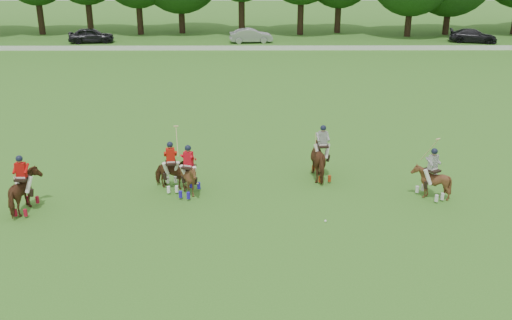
{
  "coord_description": "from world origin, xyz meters",
  "views": [
    {
      "loc": [
        1.25,
        -17.8,
        9.78
      ],
      "look_at": [
        1.36,
        4.2,
        1.4
      ],
      "focal_mm": 40.0,
      "sensor_mm": 36.0,
      "label": 1
    }
  ],
  "objects_px": {
    "car_left": "(91,35)",
    "polo_stripe_b": "(431,181)",
    "polo_red_c": "(189,178)",
    "polo_stripe_a": "(322,159)",
    "car_right": "(473,36)",
    "polo_ball": "(325,221)",
    "polo_red_b": "(171,173)",
    "car_mid": "(251,36)",
    "polo_red_a": "(24,192)"
  },
  "relations": [
    {
      "from": "car_mid",
      "to": "car_right",
      "type": "bearing_deg",
      "value": -96.76
    },
    {
      "from": "polo_red_a",
      "to": "polo_red_b",
      "type": "distance_m",
      "value": 5.78
    },
    {
      "from": "car_left",
      "to": "car_right",
      "type": "height_order",
      "value": "car_left"
    },
    {
      "from": "car_left",
      "to": "polo_ball",
      "type": "xyz_separation_m",
      "value": [
        19.62,
        -41.18,
        -0.74
      ]
    },
    {
      "from": "car_left",
      "to": "car_right",
      "type": "distance_m",
      "value": 40.0
    },
    {
      "from": "car_mid",
      "to": "polo_red_a",
      "type": "relative_size",
      "value": 1.92
    },
    {
      "from": "car_left",
      "to": "polo_red_a",
      "type": "xyz_separation_m",
      "value": [
        8.08,
        -40.19,
        0.05
      ]
    },
    {
      "from": "polo_stripe_a",
      "to": "polo_ball",
      "type": "xyz_separation_m",
      "value": [
        -0.32,
        -4.31,
        -0.85
      ]
    },
    {
      "from": "polo_stripe_b",
      "to": "polo_ball",
      "type": "height_order",
      "value": "polo_stripe_b"
    },
    {
      "from": "polo_stripe_b",
      "to": "polo_red_c",
      "type": "bearing_deg",
      "value": 177.99
    },
    {
      "from": "car_mid",
      "to": "polo_red_b",
      "type": "xyz_separation_m",
      "value": [
        -3.22,
        -38.09,
        0.01
      ]
    },
    {
      "from": "car_left",
      "to": "polo_ball",
      "type": "relative_size",
      "value": 50.92
    },
    {
      "from": "car_right",
      "to": "polo_red_c",
      "type": "xyz_separation_m",
      "value": [
        -25.72,
        -38.67,
        0.07
      ]
    },
    {
      "from": "car_left",
      "to": "car_right",
      "type": "relative_size",
      "value": 0.96
    },
    {
      "from": "polo_stripe_b",
      "to": "polo_red_b",
      "type": "bearing_deg",
      "value": 175.07
    },
    {
      "from": "car_right",
      "to": "polo_red_c",
      "type": "distance_m",
      "value": 46.44
    },
    {
      "from": "car_mid",
      "to": "polo_stripe_b",
      "type": "height_order",
      "value": "polo_stripe_b"
    },
    {
      "from": "car_left",
      "to": "polo_stripe_b",
      "type": "relative_size",
      "value": 1.7
    },
    {
      "from": "polo_red_a",
      "to": "polo_ball",
      "type": "height_order",
      "value": "polo_red_a"
    },
    {
      "from": "car_mid",
      "to": "car_right",
      "type": "xyz_separation_m",
      "value": [
        23.32,
        0.0,
        -0.03
      ]
    },
    {
      "from": "car_right",
      "to": "polo_stripe_a",
      "type": "distance_m",
      "value": 41.97
    },
    {
      "from": "polo_red_b",
      "to": "car_right",
      "type": "bearing_deg",
      "value": 55.14
    },
    {
      "from": "car_mid",
      "to": "polo_stripe_a",
      "type": "bearing_deg",
      "value": 178.28
    },
    {
      "from": "polo_red_c",
      "to": "polo_stripe_a",
      "type": "distance_m",
      "value": 5.94
    },
    {
      "from": "polo_stripe_a",
      "to": "polo_red_b",
      "type": "bearing_deg",
      "value": -169.27
    },
    {
      "from": "polo_red_c",
      "to": "polo_stripe_a",
      "type": "height_order",
      "value": "polo_stripe_a"
    },
    {
      "from": "polo_red_b",
      "to": "polo_red_c",
      "type": "height_order",
      "value": "polo_red_b"
    },
    {
      "from": "car_mid",
      "to": "polo_ball",
      "type": "distance_m",
      "value": 41.29
    },
    {
      "from": "car_left",
      "to": "polo_red_c",
      "type": "distance_m",
      "value": 41.22
    },
    {
      "from": "car_left",
      "to": "polo_red_a",
      "type": "relative_size",
      "value": 1.98
    },
    {
      "from": "car_mid",
      "to": "car_right",
      "type": "relative_size",
      "value": 0.92
    },
    {
      "from": "car_mid",
      "to": "polo_red_b",
      "type": "bearing_deg",
      "value": 168.41
    },
    {
      "from": "polo_red_b",
      "to": "polo_ball",
      "type": "distance_m",
      "value": 6.91
    },
    {
      "from": "car_left",
      "to": "car_right",
      "type": "bearing_deg",
      "value": -97.78
    },
    {
      "from": "car_mid",
      "to": "polo_stripe_b",
      "type": "bearing_deg",
      "value": -175.95
    },
    {
      "from": "car_right",
      "to": "polo_stripe_a",
      "type": "xyz_separation_m",
      "value": [
        -20.06,
        -36.87,
        0.2
      ]
    },
    {
      "from": "car_mid",
      "to": "car_right",
      "type": "distance_m",
      "value": 23.32
    },
    {
      "from": "polo_red_c",
      "to": "polo_stripe_b",
      "type": "xyz_separation_m",
      "value": [
        9.86,
        -0.35,
        -0.01
      ]
    },
    {
      "from": "polo_red_a",
      "to": "polo_stripe_b",
      "type": "relative_size",
      "value": 0.86
    },
    {
      "from": "polo_red_a",
      "to": "polo_stripe_a",
      "type": "relative_size",
      "value": 0.94
    },
    {
      "from": "polo_red_a",
      "to": "car_mid",
      "type": "bearing_deg",
      "value": 77.92
    },
    {
      "from": "car_left",
      "to": "polo_stripe_b",
      "type": "height_order",
      "value": "polo_stripe_b"
    },
    {
      "from": "car_right",
      "to": "polo_red_a",
      "type": "bearing_deg",
      "value": 156.74
    },
    {
      "from": "car_right",
      "to": "polo_ball",
      "type": "xyz_separation_m",
      "value": [
        -20.39,
        -41.18,
        -0.65
      ]
    },
    {
      "from": "car_mid",
      "to": "polo_red_a",
      "type": "height_order",
      "value": "polo_red_a"
    },
    {
      "from": "polo_stripe_b",
      "to": "polo_ball",
      "type": "distance_m",
      "value": 5.06
    },
    {
      "from": "car_right",
      "to": "polo_ball",
      "type": "bearing_deg",
      "value": 168.86
    },
    {
      "from": "polo_red_a",
      "to": "polo_ball",
      "type": "xyz_separation_m",
      "value": [
        11.53,
        -0.99,
        -0.79
      ]
    },
    {
      "from": "car_left",
      "to": "polo_stripe_b",
      "type": "xyz_separation_m",
      "value": [
        24.14,
        -39.01,
        -0.02
      ]
    },
    {
      "from": "polo_red_b",
      "to": "polo_red_c",
      "type": "relative_size",
      "value": 1.22
    }
  ]
}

